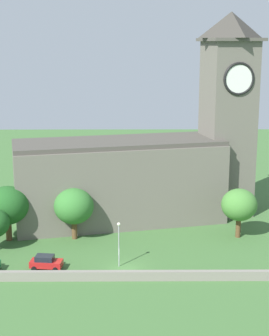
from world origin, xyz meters
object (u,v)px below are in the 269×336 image
at_px(streetlamp_west_mid, 119,237).
at_px(tree_riverside_east, 7,206).
at_px(church, 149,162).
at_px(tree_riverside_west, 74,206).
at_px(car_red, 46,262).
at_px(tree_by_tower, 239,205).

bearing_deg(streetlamp_west_mid, tree_riverside_east, 149.52).
bearing_deg(church, tree_riverside_west, -140.04).
relative_size(car_red, streetlamp_west_mid, 0.71).
relative_size(church, tree_riverside_west, 5.28).
bearing_deg(tree_riverside_east, tree_by_tower, 1.75).
bearing_deg(tree_by_tower, tree_riverside_east, -178.25).
xyz_separation_m(tree_riverside_east, tree_by_tower, (34.03, 1.04, -0.31)).
bearing_deg(tree_riverside_west, streetlamp_west_mid, -56.34).
bearing_deg(church, tree_riverside_east, -154.25).
relative_size(tree_riverside_east, tree_by_tower, 1.10).
distance_m(tree_by_tower, tree_riverside_west, 24.43).
bearing_deg(tree_riverside_west, car_red, -103.09).
xyz_separation_m(church, car_red, (-13.95, -20.54, -8.57)).
xyz_separation_m(car_red, tree_by_tower, (26.98, 11.44, 4.10)).
bearing_deg(car_red, tree_by_tower, 22.99).
bearing_deg(church, car_red, -124.20).
relative_size(streetlamp_west_mid, tree_riverside_west, 0.78).
bearing_deg(tree_riverside_west, tree_by_tower, 1.08).
height_order(car_red, tree_riverside_east, tree_riverside_east).
height_order(car_red, tree_riverside_west, tree_riverside_west).
distance_m(car_red, tree_by_tower, 29.59).
distance_m(church, tree_by_tower, 16.50).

